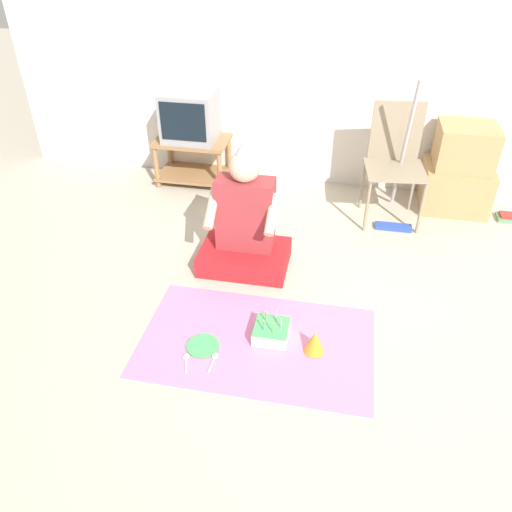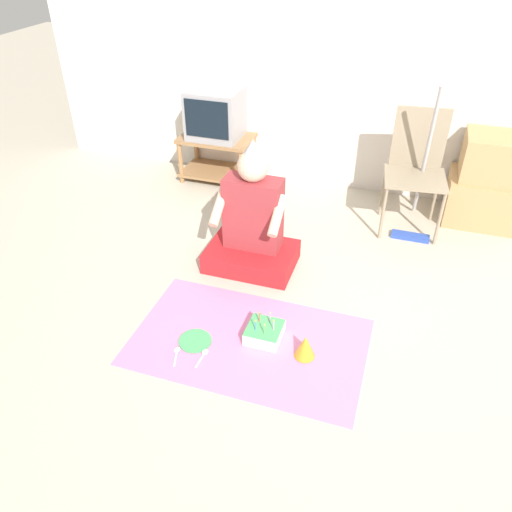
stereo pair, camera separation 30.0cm
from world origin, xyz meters
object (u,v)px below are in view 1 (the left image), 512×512
at_px(folding_chair, 395,156).
at_px(party_hat_blue, 315,342).
at_px(tv, 190,116).
at_px(book_pile, 509,217).
at_px(birthday_cake, 271,331).
at_px(dust_mop, 399,184).
at_px(person_seated, 245,228).
at_px(paper_plate, 203,346).
at_px(cardboard_box_stack, 459,171).

relative_size(folding_chair, party_hat_blue, 6.30).
bearing_deg(party_hat_blue, tv, 123.61).
bearing_deg(book_pile, birthday_cake, -134.30).
bearing_deg(tv, dust_mop, -12.20).
xyz_separation_m(person_seated, birthday_cake, (0.31, -0.70, -0.25)).
distance_m(tv, party_hat_blue, 2.39).
distance_m(tv, dust_mop, 1.83).
relative_size(dust_mop, birthday_cake, 5.73).
relative_size(tv, dust_mop, 0.38).
distance_m(book_pile, paper_plate, 2.75).
bearing_deg(tv, folding_chair, -9.24).
relative_size(tv, folding_chair, 0.49).
xyz_separation_m(folding_chair, cardboard_box_stack, (0.54, 0.23, -0.19)).
distance_m(dust_mop, party_hat_blue, 1.65).
relative_size(tv, party_hat_blue, 3.10).
height_order(tv, paper_plate, tv).
height_order(dust_mop, paper_plate, dust_mop).
bearing_deg(folding_chair, person_seated, -137.54).
bearing_deg(tv, birthday_cake, -61.16).
bearing_deg(cardboard_box_stack, tv, 178.85).
bearing_deg(birthday_cake, party_hat_blue, -13.98).
xyz_separation_m(tv, cardboard_box_stack, (2.25, -0.05, -0.29)).
relative_size(tv, book_pile, 2.39).
height_order(folding_chair, dust_mop, dust_mop).
height_order(book_pile, person_seated, person_seated).
bearing_deg(dust_mop, tv, 167.80).
relative_size(folding_chair, birthday_cake, 4.48).
relative_size(cardboard_box_stack, birthday_cake, 3.50).
xyz_separation_m(folding_chair, person_seated, (-0.99, -0.90, -0.22)).
relative_size(book_pile, paper_plate, 0.97).
bearing_deg(paper_plate, party_hat_blue, 8.13).
xyz_separation_m(tv, folding_chair, (1.71, -0.28, -0.10)).
bearing_deg(party_hat_blue, paper_plate, -171.87).
height_order(tv, folding_chair, folding_chair).
bearing_deg(birthday_cake, folding_chair, 66.97).
bearing_deg(folding_chair, birthday_cake, -113.03).
height_order(party_hat_blue, paper_plate, party_hat_blue).
xyz_separation_m(cardboard_box_stack, birthday_cake, (-1.22, -1.83, -0.28)).
bearing_deg(party_hat_blue, birthday_cake, 166.02).
bearing_deg(dust_mop, person_seated, -142.53).
xyz_separation_m(book_pile, birthday_cake, (-1.66, -1.70, 0.03)).
distance_m(tv, birthday_cake, 2.22).
bearing_deg(paper_plate, folding_chair, 59.03).
relative_size(person_seated, birthday_cake, 4.54).
relative_size(dust_mop, book_pile, 6.21).
distance_m(book_pile, birthday_cake, 2.38).
bearing_deg(tv, paper_plate, -71.96).
relative_size(book_pile, person_seated, 0.20).
bearing_deg(cardboard_box_stack, dust_mop, -145.12).
height_order(person_seated, paper_plate, person_seated).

